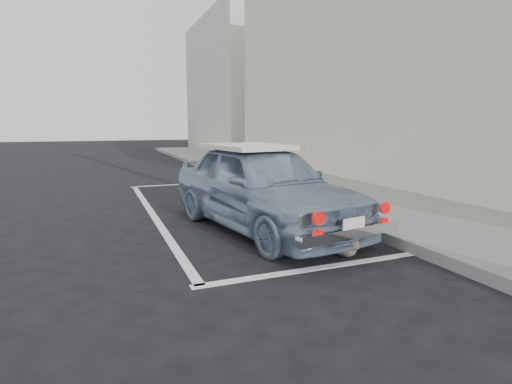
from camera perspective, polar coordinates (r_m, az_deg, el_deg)
ground at (r=4.87m, az=1.02°, el=-9.67°), size 80.00×80.00×0.00m
sidewalk at (r=8.14m, az=16.48°, el=-1.67°), size 2.80×40.00×0.15m
shop_building at (r=11.72m, az=23.60°, el=18.04°), size 3.50×18.00×7.00m
building_far at (r=25.68m, az=-3.45°, el=14.91°), size 3.50×10.00×8.00m
pline_rear at (r=4.67m, az=9.23°, el=-10.62°), size 3.00×0.12×0.01m
pline_front at (r=11.09m, az=-9.75°, el=1.14°), size 3.00×0.12×0.01m
pline_side at (r=7.46m, az=-14.53°, el=-3.13°), size 0.12×7.00×0.01m
retro_coupe at (r=6.15m, az=0.88°, el=0.88°), size 2.21×4.13×1.34m
cat at (r=5.07m, az=12.63°, el=-7.65°), size 0.30×0.51×0.28m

